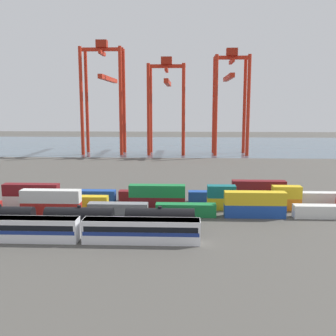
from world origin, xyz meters
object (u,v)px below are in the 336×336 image
Objects in this scene: freight_tank_row at (79,218)px; shipping_container_21 at (90,196)px; shipping_container_23 at (201,197)px; gantry_crane_central at (167,95)px; gantry_crane_east at (230,91)px; passenger_train at (81,229)px; gantry_crane_west at (104,87)px.

freight_tank_row reaches higher than shipping_container_21.
gantry_crane_central reaches higher than shipping_container_23.
shipping_container_21 is 107.11m from gantry_crane_east.
gantry_crane_east reaches higher than passenger_train.
passenger_train is 130.35m from gantry_crane_east.
gantry_crane_east is (39.48, 114.96, 26.57)m from freight_tank_row.
shipping_container_21 is 0.24× the size of gantry_crane_west.
gantry_crane_west is 29.08m from gantry_crane_central.
passenger_train is 0.90× the size of gantry_crane_central.
shipping_container_23 is 99.67m from gantry_crane_east.
gantry_crane_east is at bearing 72.98° from passenger_train.
passenger_train is at bearing -107.02° from gantry_crane_east.
shipping_container_23 is 0.14× the size of gantry_crane_central.
shipping_container_23 is at bearing 52.96° from passenger_train.
gantry_crane_west is 1.17× the size of gantry_crane_central.
passenger_train is 125.22m from gantry_crane_central.
gantry_crane_central is at bearing 97.41° from shipping_container_23.
gantry_crane_central is at bearing 86.03° from passenger_train.
shipping_container_21 is at bearing -80.95° from gantry_crane_west.
gantry_crane_central is at bearing 179.16° from gantry_crane_east.
gantry_crane_west is at bearing 113.42° from shipping_container_23.
freight_tank_row is 3.45× the size of shipping_container_21.
shipping_container_21 is 26.06m from shipping_container_23.
gantry_crane_east is (57.74, -0.73, -1.72)m from gantry_crane_west.
shipping_container_23 is at bearing -82.59° from gantry_crane_central.
freight_tank_row is at bearing 106.58° from passenger_train.
shipping_container_21 is at bearing 180.00° from shipping_container_23.
freight_tank_row is 6.92× the size of shipping_container_23.
gantry_crane_east reaches higher than shipping_container_23.
gantry_crane_central is 28.93m from gantry_crane_east.
gantry_crane_east is at bearing -0.72° from gantry_crane_west.
freight_tank_row is at bearing -108.95° from gantry_crane_east.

